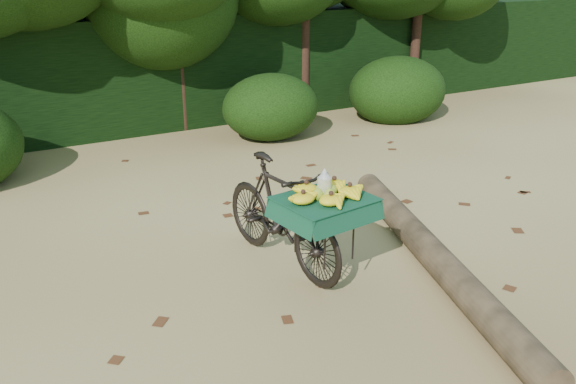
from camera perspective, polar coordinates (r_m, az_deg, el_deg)
ground at (r=5.50m, az=5.95°, el=-7.88°), size 80.00×80.00×0.00m
vendor_bicycle at (r=5.45m, az=-0.51°, el=-1.98°), size 0.81×1.80×1.02m
fallen_log at (r=5.71m, az=13.40°, el=-5.72°), size 1.45×3.63×0.27m
hedge_backdrop at (r=10.72m, az=-14.10°, el=11.00°), size 26.00×1.80×1.80m
tree_row at (r=9.66m, az=-17.13°, el=16.28°), size 14.50×2.00×4.00m
bush_clumps at (r=9.11m, az=-7.21°, el=6.88°), size 8.80×1.70×0.90m
leaf_litter at (r=5.98m, az=2.33°, el=-5.26°), size 7.00×7.30×0.01m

